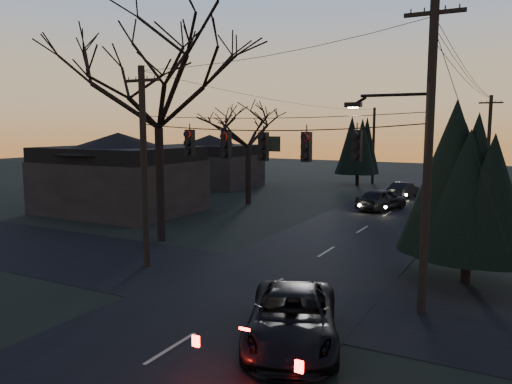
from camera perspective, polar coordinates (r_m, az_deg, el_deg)
The scene contains 16 objects.
main_road at distance 28.13m, azimuth 10.89°, elevation -4.96°, with size 8.00×120.00×0.02m, color black.
cross_road at distance 19.14m, azimuth 1.64°, elevation -10.77°, with size 60.00×7.00×0.02m, color black.
utility_pole_right at distance 17.52m, azimuth 18.36°, elevation -12.94°, with size 5.00×0.30×10.00m, color black, non-canonical shape.
utility_pole_left at distance 22.37m, azimuth -12.36°, elevation -8.26°, with size 1.80×0.30×8.50m, color black, non-canonical shape.
utility_pole_far_r at distance 44.73m, azimuth 24.71°, elevation -0.94°, with size 1.80×0.30×8.50m, color black, non-canonical shape.
utility_pole_far_l at distance 54.46m, azimuth 13.15°, elevation 0.94°, with size 0.30×0.30×8.00m, color black, non-canonical shape.
span_signal_assembly at distance 18.31m, azimuth 1.03°, elevation 5.38°, with size 11.50×0.44×1.48m.
bare_tree_left at distance 26.52m, azimuth -11.19°, elevation 12.34°, with size 9.59×9.59×11.89m.
evergreen_right at distance 20.56m, azimuth 23.38°, elevation 2.04°, with size 4.26×4.26×7.35m.
bare_tree_dist at distance 38.69m, azimuth -0.91°, elevation 7.84°, with size 6.47×6.47×8.96m.
evergreen_dist at distance 52.49m, azimuth 11.57°, elevation 4.89°, with size 3.58×3.58×6.39m.
house_left_near at distance 36.50m, azimuth -15.35°, elevation 2.17°, with size 10.00×8.00×5.60m.
house_left_far at distance 50.89m, azimuth -5.29°, elevation 3.60°, with size 9.00×7.00×5.20m.
suv_near at distance 14.23m, azimuth 4.17°, elevation -14.26°, with size 2.43×5.26×1.46m, color black.
sedan_oncoming_a at distance 37.12m, azimuth 14.13°, elevation -0.83°, with size 1.88×4.67×1.59m, color black.
sedan_oncoming_b at distance 44.33m, azimuth 16.52°, elevation 0.23°, with size 1.39×3.99×1.32m, color black.
Camera 1 is at (8.17, -6.24, 5.99)m, focal length 35.00 mm.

